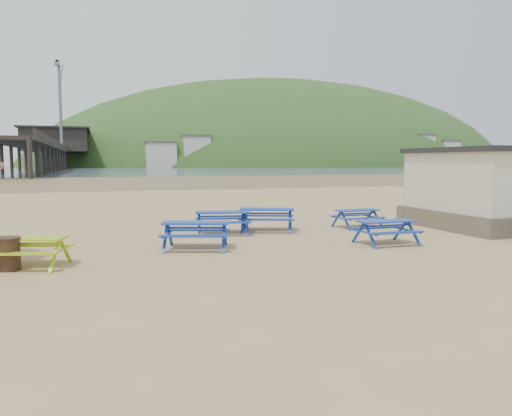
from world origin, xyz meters
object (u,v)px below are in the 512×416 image
object	(u,v)px
picnic_table_blue_b	(223,223)
picnic_table_blue_a	(267,220)
litter_bin	(9,254)
picnic_table_yellow	(28,252)

from	to	relation	value
picnic_table_blue_b	picnic_table_blue_a	bearing A→B (deg)	17.23
picnic_table_blue_a	picnic_table_blue_b	bearing A→B (deg)	-152.97
picnic_table_blue_b	litter_bin	distance (m)	7.70
picnic_table_blue_a	picnic_table_yellow	xyz separation A→B (m)	(-7.76, -4.23, -0.05)
picnic_table_yellow	litter_bin	xyz separation A→B (m)	(-0.40, -0.25, 0.03)
picnic_table_blue_b	litter_bin	bearing A→B (deg)	-135.24
litter_bin	picnic_table_blue_b	bearing A→B (deg)	33.81
picnic_table_yellow	litter_bin	distance (m)	0.47
picnic_table_blue_a	picnic_table_blue_b	world-z (taller)	picnic_table_blue_a
picnic_table_blue_b	picnic_table_yellow	distance (m)	7.23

